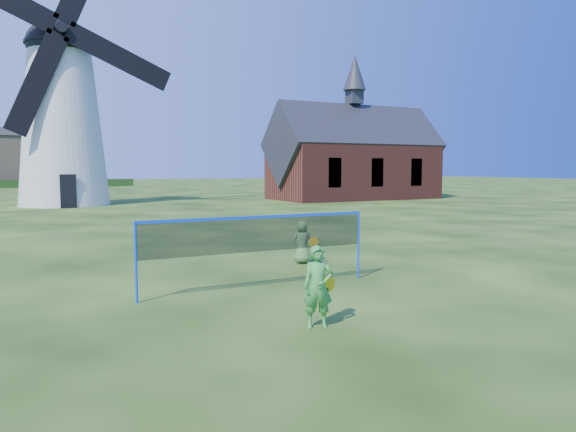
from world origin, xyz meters
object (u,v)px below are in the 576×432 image
(badminton_net, at_px, (258,235))
(player_boy, at_px, (302,242))
(windmill, at_px, (62,114))
(chapel, at_px, (354,159))
(player_girl, at_px, (318,287))

(badminton_net, distance_m, player_boy, 3.23)
(windmill, relative_size, chapel, 1.32)
(player_girl, distance_m, player_boy, 5.65)
(windmill, xyz_separation_m, player_girl, (1.52, -31.60, -5.46))
(chapel, xyz_separation_m, badminton_net, (-19.99, -26.32, -2.12))
(player_girl, xyz_separation_m, player_boy, (2.46, 5.09, -0.08))
(windmill, bearing_deg, player_boy, -81.46)
(player_girl, bearing_deg, player_boy, 85.85)
(player_boy, bearing_deg, chapel, -103.91)
(badminton_net, bearing_deg, player_boy, 44.89)
(windmill, xyz_separation_m, chapel, (21.72, -2.44, -2.85))
(badminton_net, relative_size, player_boy, 4.42)
(badminton_net, height_order, player_boy, badminton_net)
(player_boy, bearing_deg, player_girl, 86.64)
(windmill, distance_m, chapel, 22.04)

